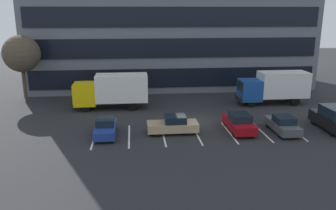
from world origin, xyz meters
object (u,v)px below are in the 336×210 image
sedan_charcoal (283,124)px  sedan_navy (106,128)px  sedan_maroon (239,123)px  suv_black (333,119)px  bare_tree (21,54)px  box_truck_yellow (112,90)px  box_truck_blue (274,86)px  sedan_tan (173,125)px

sedan_charcoal → sedan_navy: sedan_charcoal is taller
sedan_maroon → suv_black: (8.06, -0.51, 0.27)m
bare_tree → sedan_navy: bearing=-50.4°
suv_black → sedan_navy: bearing=178.4°
sedan_navy → bare_tree: bare_tree is taller
box_truck_yellow → sedan_charcoal: size_ratio=1.90×
box_truck_blue → sedan_maroon: (-6.42, -8.34, -1.23)m
suv_black → sedan_navy: (-19.27, 0.53, -0.34)m
sedan_charcoal → suv_black: 4.52m
box_truck_blue → bare_tree: bare_tree is taller
sedan_maroon → suv_black: bearing=-3.7°
box_truck_yellow → sedan_maroon: box_truck_yellow is taller
sedan_navy → sedan_tan: 5.57m
sedan_navy → suv_black: bearing=-1.6°
sedan_maroon → box_truck_blue: bearing=52.4°
sedan_maroon → sedan_charcoal: bearing=-11.0°
box_truck_blue → bare_tree: 27.53m
bare_tree → sedan_charcoal: bearing=-26.6°
box_truck_yellow → box_truck_blue: bearing=0.4°
sedan_maroon → suv_black: suv_black is taller
sedan_charcoal → bare_tree: bearing=153.4°
box_truck_blue → sedan_maroon: bearing=-127.6°
box_truck_blue → suv_black: bearing=-79.5°
sedan_maroon → bare_tree: bare_tree is taller
box_truck_blue → sedan_tan: 14.67m
sedan_tan → bare_tree: 19.48m
sedan_maroon → sedan_tan: sedan_maroon is taller
suv_black → bare_tree: 31.49m
sedan_charcoal → sedan_maroon: bearing=169.0°
suv_black → bare_tree: (-28.77, 12.00, 4.41)m
sedan_maroon → bare_tree: 24.14m
box_truck_yellow → sedan_navy: (-0.18, -8.21, -1.33)m
box_truck_blue → bare_tree: bearing=173.4°
sedan_charcoal → sedan_navy: (-14.77, 0.71, -0.01)m
box_truck_yellow → suv_black: (19.09, -8.74, -0.99)m
sedan_tan → bare_tree: size_ratio=0.57×
box_truck_yellow → sedan_maroon: (11.03, -8.22, -1.27)m
sedan_tan → suv_black: bearing=-2.5°
suv_black → bare_tree: size_ratio=0.62×
sedan_charcoal → sedan_tan: bearing=175.3°
box_truck_yellow → bare_tree: bearing=161.4°
sedan_maroon → bare_tree: bearing=151.0°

